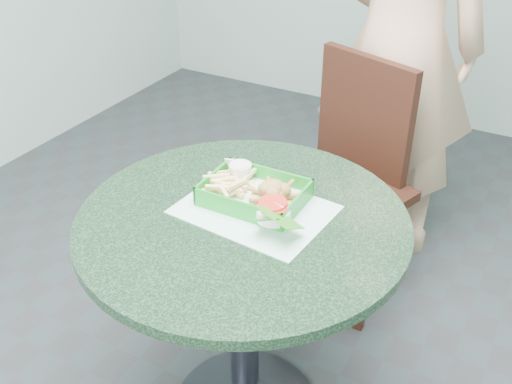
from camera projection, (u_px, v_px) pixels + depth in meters
The scene contains 8 objects.
cafe_table at pixel (243, 273), 1.68m from camera, with size 0.88×0.88×0.75m.
dining_chair at pixel (351, 165), 2.29m from camera, with size 0.42×0.42×0.93m.
placemat at pixel (255, 216), 1.61m from camera, with size 0.39×0.29×0.00m, color silver.
food_basket at pixel (254, 202), 1.64m from camera, with size 0.27×0.19×0.05m.
crab_sandwich at pixel (273, 199), 1.59m from camera, with size 0.12×0.12×0.07m.
fries_pile at pixel (229, 189), 1.65m from camera, with size 0.12×0.13×0.05m, color #F0D989, non-canonical shape.
sauce_ramekin at pixel (241, 175), 1.70m from camera, with size 0.06×0.06×0.04m.
garnish_cup at pixel (274, 219), 1.53m from camera, with size 0.13×0.13×0.05m.
Camera 1 is at (0.66, -1.12, 1.66)m, focal length 42.00 mm.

